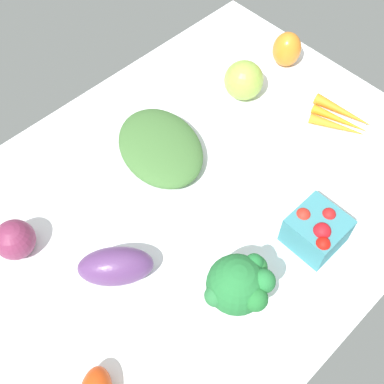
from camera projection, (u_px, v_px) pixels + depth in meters
The scene contains 9 objects.
tablecloth at pixel (192, 200), 98.10cm from camera, with size 104.00×76.00×2.00cm, color white.
leafy_greens_clump at pixel (160, 147), 101.06cm from camera, with size 22.00×16.23×5.15cm, color #416E35.
heirloom_tomato_green at pixel (244, 80), 109.19cm from camera, with size 8.84×8.84×8.84cm, color #95BA45.
berry_basket at pixel (316, 230), 88.73cm from camera, with size 9.35×9.35×8.34cm.
broccoli_head at pixel (239, 284), 78.64cm from camera, with size 11.84×10.99×12.80cm.
red_onion_near_basket at pixel (15, 240), 87.89cm from camera, with size 7.42×7.42×7.42cm, color #77294B.
carrot_bunch at pixel (341, 118), 107.26cm from camera, with size 10.09×14.67×2.53cm.
eggplant at pixel (116, 266), 85.33cm from camera, with size 13.27×6.85×6.85cm, color #59346B.
bell_pepper_orange at pixel (287, 49), 115.08cm from camera, with size 6.71×6.71×8.54cm, color orange.
Camera 1 is at (-36.58, -37.98, 83.73)cm, focal length 45.86 mm.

